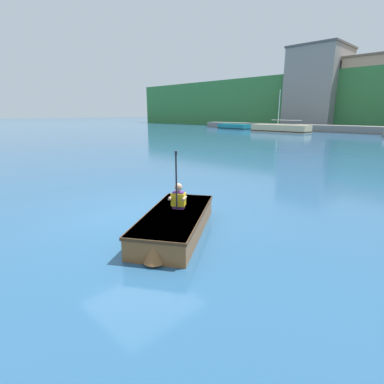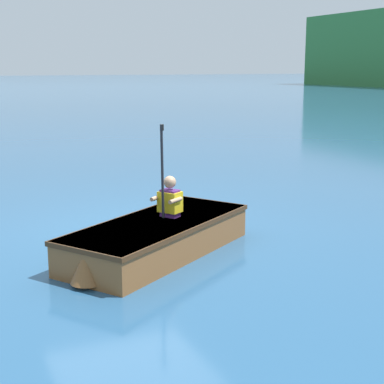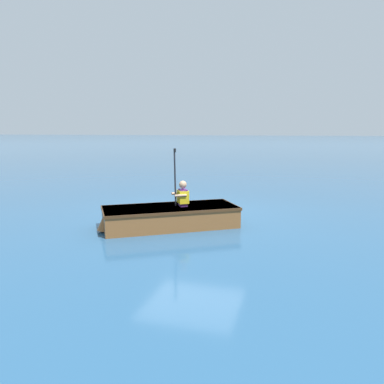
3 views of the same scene
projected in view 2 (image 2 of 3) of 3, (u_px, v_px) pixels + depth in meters
The scene contains 3 objects.
ground_plane at pixel (130, 227), 9.21m from camera, with size 300.00×300.00×0.00m, color #28567F.
rowboat_foreground at pixel (156, 236), 7.79m from camera, with size 2.57×3.09×0.46m.
person_paddler at pixel (169, 198), 7.96m from camera, with size 0.45×0.45×1.27m.
Camera 2 is at (8.48, -2.82, 2.47)m, focal length 55.00 mm.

